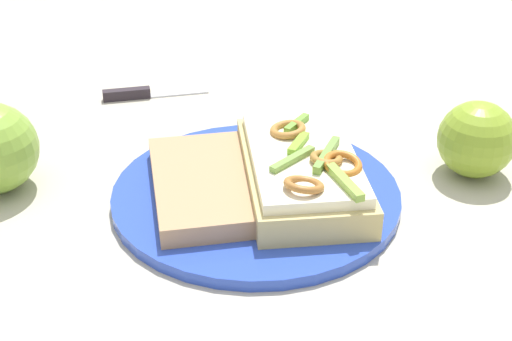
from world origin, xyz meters
TOP-DOWN VIEW (x-y plane):
  - ground_plane at (0.00, 0.00)m, footprint 2.00×2.00m
  - plate at (0.00, 0.00)m, footprint 0.26×0.26m
  - sandwich at (-0.03, -0.03)m, footprint 0.20×0.20m
  - bread_slice_side at (0.03, 0.03)m, footprint 0.18×0.18m
  - apple_2 at (-0.14, -0.16)m, footprint 0.10×0.10m
  - knife at (0.24, -0.10)m, footprint 0.09×0.10m

SIDE VIEW (x-z plane):
  - ground_plane at x=0.00m, z-range 0.00..0.00m
  - knife at x=0.24m, z-range 0.00..0.01m
  - plate at x=0.00m, z-range 0.00..0.01m
  - bread_slice_side at x=0.03m, z-range 0.01..0.03m
  - sandwich at x=-0.03m, z-range 0.01..0.05m
  - apple_2 at x=-0.14m, z-range 0.00..0.07m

